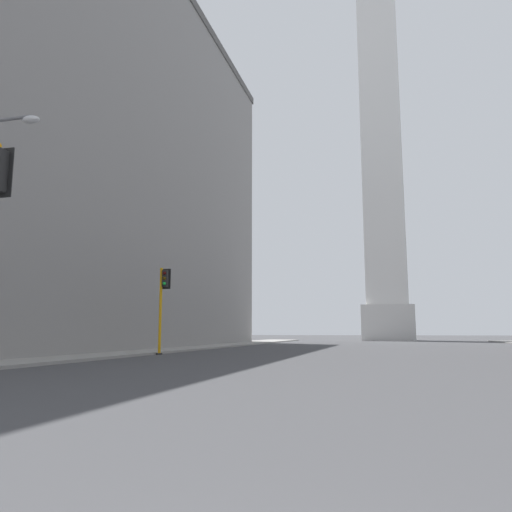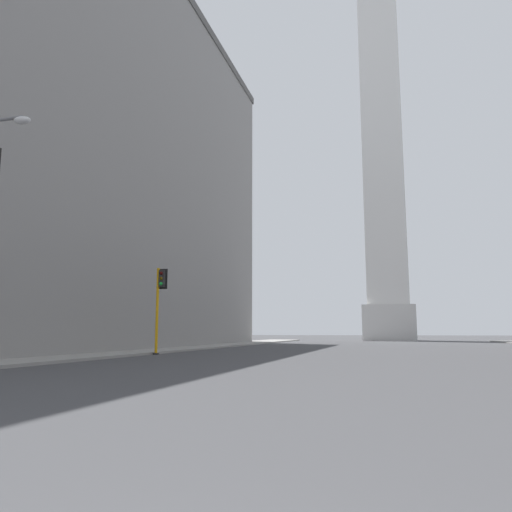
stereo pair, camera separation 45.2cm
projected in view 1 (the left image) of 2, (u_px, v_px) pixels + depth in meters
The scene contains 4 objects.
sidewalk_left at pixel (136, 352), 34.19m from camera, with size 5.00×99.85×0.15m, color gray.
building_left at pixel (26, 150), 44.10m from camera, with size 25.65×59.03×34.62m.
obelisk at pixel (380, 129), 86.23m from camera, with size 8.20×8.20×75.13m.
traffic_light_mid_left at pixel (163, 297), 32.10m from camera, with size 0.76×0.52×5.54m.
Camera 1 is at (0.25, -1.53, 1.46)m, focal length 35.00 mm.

